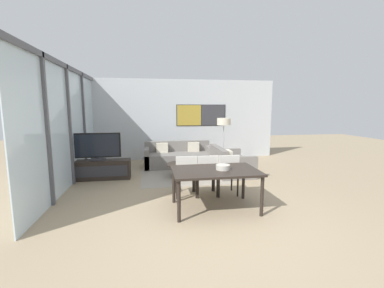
{
  "coord_description": "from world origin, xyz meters",
  "views": [
    {
      "loc": [
        -1.07,
        -3.67,
        1.84
      ],
      "look_at": [
        -0.07,
        2.41,
        0.95
      ],
      "focal_mm": 24.0,
      "sensor_mm": 36.0,
      "label": 1
    }
  ],
  "objects_px": {
    "tv_console": "(98,170)",
    "sofa_main": "(178,158)",
    "dining_chair_left": "(186,173)",
    "fruit_bowl": "(223,167)",
    "television": "(97,147)",
    "dining_table": "(215,174)",
    "sofa_side": "(229,165)",
    "coffee_table": "(184,167)",
    "dining_chair_centre": "(206,173)",
    "dining_chair_right": "(227,172)",
    "floor_lamp": "(224,124)"
  },
  "relations": [
    {
      "from": "dining_chair_centre",
      "to": "dining_chair_right",
      "type": "bearing_deg",
      "value": -3.2
    },
    {
      "from": "sofa_side",
      "to": "dining_chair_centre",
      "type": "distance_m",
      "value": 1.94
    },
    {
      "from": "tv_console",
      "to": "dining_chair_left",
      "type": "bearing_deg",
      "value": -39.2
    },
    {
      "from": "dining_table",
      "to": "floor_lamp",
      "type": "distance_m",
      "value": 3.8
    },
    {
      "from": "sofa_main",
      "to": "dining_chair_left",
      "type": "relative_size",
      "value": 2.4
    },
    {
      "from": "dining_table",
      "to": "fruit_bowl",
      "type": "relative_size",
      "value": 6.02
    },
    {
      "from": "tv_console",
      "to": "sofa_main",
      "type": "height_order",
      "value": "sofa_main"
    },
    {
      "from": "dining_chair_right",
      "to": "tv_console",
      "type": "bearing_deg",
      "value": 149.67
    },
    {
      "from": "tv_console",
      "to": "coffee_table",
      "type": "bearing_deg",
      "value": -2.53
    },
    {
      "from": "sofa_side",
      "to": "floor_lamp",
      "type": "xyz_separation_m",
      "value": [
        0.18,
        1.21,
        1.04
      ]
    },
    {
      "from": "dining_chair_left",
      "to": "dining_chair_right",
      "type": "bearing_deg",
      "value": -2.53
    },
    {
      "from": "dining_table",
      "to": "dining_chair_left",
      "type": "distance_m",
      "value": 0.85
    },
    {
      "from": "television",
      "to": "dining_table",
      "type": "distance_m",
      "value": 3.42
    },
    {
      "from": "coffee_table",
      "to": "dining_chair_left",
      "type": "xyz_separation_m",
      "value": [
        -0.17,
        -1.56,
        0.23
      ]
    },
    {
      "from": "sofa_main",
      "to": "coffee_table",
      "type": "height_order",
      "value": "sofa_main"
    },
    {
      "from": "coffee_table",
      "to": "dining_chair_centre",
      "type": "height_order",
      "value": "dining_chair_centre"
    },
    {
      "from": "fruit_bowl",
      "to": "dining_chair_centre",
      "type": "bearing_deg",
      "value": 100.83
    },
    {
      "from": "dining_table",
      "to": "sofa_side",
      "type": "bearing_deg",
      "value": 66.6
    },
    {
      "from": "sofa_main",
      "to": "sofa_side",
      "type": "distance_m",
      "value": 1.77
    },
    {
      "from": "floor_lamp",
      "to": "sofa_main",
      "type": "bearing_deg",
      "value": 179.36
    },
    {
      "from": "dining_chair_centre",
      "to": "floor_lamp",
      "type": "relative_size",
      "value": 0.59
    },
    {
      "from": "sofa_main",
      "to": "fruit_bowl",
      "type": "height_order",
      "value": "fruit_bowl"
    },
    {
      "from": "dining_chair_left",
      "to": "coffee_table",
      "type": "bearing_deg",
      "value": 83.78
    },
    {
      "from": "fruit_bowl",
      "to": "sofa_side",
      "type": "bearing_deg",
      "value": 69.61
    },
    {
      "from": "dining_chair_right",
      "to": "sofa_side",
      "type": "bearing_deg",
      "value": 70.7
    },
    {
      "from": "sofa_side",
      "to": "floor_lamp",
      "type": "height_order",
      "value": "floor_lamp"
    },
    {
      "from": "fruit_bowl",
      "to": "coffee_table",
      "type": "bearing_deg",
      "value": 99.91
    },
    {
      "from": "dining_chair_centre",
      "to": "fruit_bowl",
      "type": "relative_size",
      "value": 3.45
    },
    {
      "from": "floor_lamp",
      "to": "sofa_side",
      "type": "bearing_deg",
      "value": -98.6
    },
    {
      "from": "coffee_table",
      "to": "fruit_bowl",
      "type": "xyz_separation_m",
      "value": [
        0.4,
        -2.29,
        0.52
      ]
    },
    {
      "from": "sofa_main",
      "to": "floor_lamp",
      "type": "relative_size",
      "value": 1.41
    },
    {
      "from": "dining_chair_left",
      "to": "floor_lamp",
      "type": "distance_m",
      "value": 3.36
    },
    {
      "from": "dining_chair_centre",
      "to": "dining_chair_right",
      "type": "relative_size",
      "value": 1.0
    },
    {
      "from": "dining_chair_left",
      "to": "tv_console",
      "type": "bearing_deg",
      "value": 140.8
    },
    {
      "from": "dining_chair_centre",
      "to": "fruit_bowl",
      "type": "xyz_separation_m",
      "value": [
        0.14,
        -0.72,
        0.28
      ]
    },
    {
      "from": "sofa_main",
      "to": "fruit_bowl",
      "type": "relative_size",
      "value": 8.27
    },
    {
      "from": "sofa_main",
      "to": "sofa_side",
      "type": "xyz_separation_m",
      "value": [
        1.28,
        -1.22,
        0.0
      ]
    },
    {
      "from": "sofa_side",
      "to": "dining_table",
      "type": "height_order",
      "value": "sofa_side"
    },
    {
      "from": "television",
      "to": "dining_chair_left",
      "type": "height_order",
      "value": "television"
    },
    {
      "from": "sofa_side",
      "to": "sofa_main",
      "type": "bearing_deg",
      "value": 46.23
    },
    {
      "from": "coffee_table",
      "to": "fruit_bowl",
      "type": "bearing_deg",
      "value": -80.09
    },
    {
      "from": "sofa_side",
      "to": "dining_table",
      "type": "xyz_separation_m",
      "value": [
        -1.01,
        -2.34,
        0.4
      ]
    },
    {
      "from": "sofa_main",
      "to": "dining_chair_right",
      "type": "xyz_separation_m",
      "value": [
        0.69,
        -2.88,
        0.23
      ]
    },
    {
      "from": "sofa_side",
      "to": "coffee_table",
      "type": "relative_size",
      "value": 1.51
    },
    {
      "from": "tv_console",
      "to": "dining_chair_centre",
      "type": "relative_size",
      "value": 1.83
    },
    {
      "from": "sofa_main",
      "to": "sofa_side",
      "type": "bearing_deg",
      "value": -43.77
    },
    {
      "from": "sofa_side",
      "to": "floor_lamp",
      "type": "relative_size",
      "value": 0.93
    },
    {
      "from": "dining_chair_left",
      "to": "dining_chair_right",
      "type": "distance_m",
      "value": 0.86
    },
    {
      "from": "television",
      "to": "dining_chair_left",
      "type": "xyz_separation_m",
      "value": [
        2.03,
        -1.65,
        -0.35
      ]
    },
    {
      "from": "television",
      "to": "sofa_side",
      "type": "height_order",
      "value": "television"
    }
  ]
}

